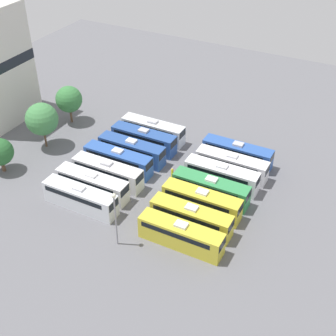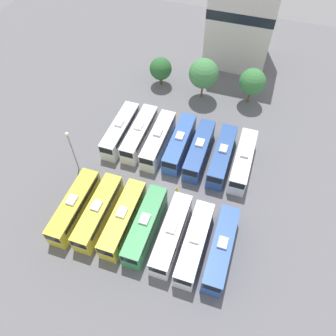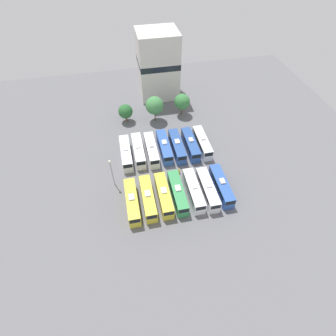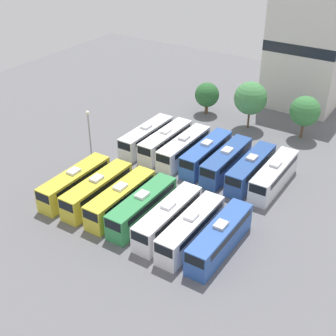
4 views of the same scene
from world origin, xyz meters
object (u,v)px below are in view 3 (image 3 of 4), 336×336
(bus_5, at_px, (208,189))
(bus_8, at_px, (138,150))
(bus_1, at_px, (148,198))
(bus_7, at_px, (126,153))
(tree_0, at_px, (126,112))
(tree_2, at_px, (182,102))
(bus_2, at_px, (164,195))
(bus_3, at_px, (178,192))
(bus_11, at_px, (177,146))
(bus_9, at_px, (152,150))
(bus_4, at_px, (194,190))
(tree_1, at_px, (155,106))
(bus_12, at_px, (191,144))
(bus_13, at_px, (202,142))
(depot_building, at_px, (158,65))
(worker_person, at_px, (179,171))
(bus_6, at_px, (221,185))
(bus_0, at_px, (132,201))
(bus_10, at_px, (164,147))
(light_pole, at_px, (111,169))

(bus_5, distance_m, bus_8, 21.33)
(bus_1, relative_size, bus_7, 1.00)
(tree_0, bearing_deg, tree_2, -0.15)
(bus_2, height_order, bus_3, same)
(bus_1, distance_m, tree_2, 35.29)
(bus_11, bearing_deg, bus_9, 179.76)
(bus_4, bearing_deg, tree_1, 96.98)
(bus_12, relative_size, tree_0, 1.98)
(bus_13, xyz_separation_m, tree_0, (-19.09, 16.18, 1.70))
(bus_5, relative_size, bus_9, 1.00)
(bus_5, bearing_deg, depot_building, 93.98)
(bus_4, relative_size, worker_person, 6.68)
(worker_person, height_order, tree_1, tree_1)
(bus_9, bearing_deg, bus_6, -47.90)
(bus_2, bearing_deg, bus_3, -0.10)
(tree_2, bearing_deg, worker_person, -105.25)
(bus_3, distance_m, worker_person, 7.65)
(bus_0, xyz_separation_m, bus_12, (17.60, 15.58, 0.00))
(worker_person, distance_m, depot_building, 38.69)
(bus_1, xyz_separation_m, bus_11, (10.30, 15.41, 0.00))
(bus_9, bearing_deg, bus_1, -102.25)
(bus_1, bearing_deg, bus_6, 0.08)
(bus_1, bearing_deg, depot_building, 76.57)
(bus_10, xyz_separation_m, tree_1, (-0.00, 14.45, 3.45))
(bus_12, bearing_deg, bus_5, -90.68)
(bus_7, bearing_deg, bus_3, -56.33)
(bus_3, height_order, bus_11, same)
(bus_4, relative_size, bus_7, 1.00)
(bus_1, relative_size, bus_9, 1.00)
(bus_2, distance_m, tree_2, 33.73)
(bus_8, distance_m, bus_9, 3.45)
(light_pole, bearing_deg, bus_7, 66.08)
(bus_8, bearing_deg, tree_0, 96.14)
(bus_4, height_order, bus_13, same)
(bus_11, bearing_deg, tree_1, 102.93)
(bus_7, distance_m, bus_8, 3.33)
(bus_6, height_order, bus_8, same)
(bus_12, bearing_deg, bus_11, 178.85)
(bus_13, bearing_deg, bus_10, 177.67)
(bus_8, xyz_separation_m, depot_building, (10.78, 28.99, 8.64))
(tree_1, relative_size, depot_building, 0.38)
(bus_13, bearing_deg, bus_3, -124.38)
(bus_2, xyz_separation_m, bus_10, (3.25, 15.70, 0.00))
(bus_0, height_order, bus_10, same)
(bus_11, bearing_deg, bus_12, -1.15)
(bus_8, relative_size, worker_person, 6.68)
(bus_8, distance_m, bus_12, 14.12)
(bus_7, distance_m, bus_13, 20.71)
(bus_0, distance_m, bus_13, 26.10)
(tree_1, bearing_deg, bus_12, -64.45)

